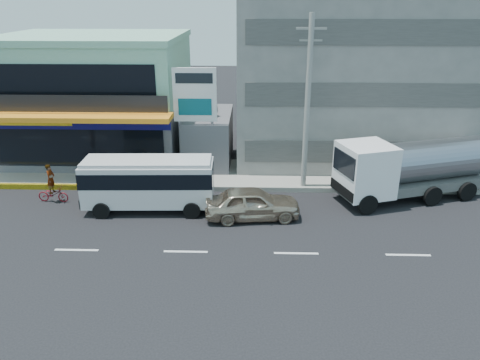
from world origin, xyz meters
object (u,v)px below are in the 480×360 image
object	(u,v)px
utility_pole_near	(307,105)
sedan	(252,203)
satellite_dish	(207,116)
minibus	(149,180)
shop_building	(97,99)
concrete_building	(355,55)
billboard	(195,101)
motorcycle_rider	(52,190)
tanker_truck	(407,168)

from	to	relation	value
utility_pole_near	sedan	bearing A→B (deg)	-128.09
satellite_dish	minibus	bearing A→B (deg)	-110.96
shop_building	concrete_building	world-z (taller)	concrete_building
concrete_building	minibus	bearing A→B (deg)	-139.82
satellite_dish	shop_building	bearing A→B (deg)	159.79
shop_building	utility_pole_near	world-z (taller)	utility_pole_near
minibus	concrete_building	bearing A→B (deg)	40.18
billboard	utility_pole_near	size ratio (longest dim) A/B	0.69
minibus	motorcycle_rider	distance (m)	5.81
shop_building	minibus	world-z (taller)	shop_building
satellite_dish	tanker_truck	distance (m)	12.65
satellite_dish	minibus	world-z (taller)	satellite_dish
satellite_dish	tanker_truck	size ratio (longest dim) A/B	0.17
sedan	motorcycle_rider	size ratio (longest dim) A/B	2.21
shop_building	minibus	bearing A→B (deg)	-60.04
utility_pole_near	motorcycle_rider	distance (m)	14.99
concrete_building	utility_pole_near	distance (m)	8.79
utility_pole_near	motorcycle_rider	xyz separation A→B (m)	(-14.17, -2.10, -4.42)
sedan	utility_pole_near	bearing A→B (deg)	-44.41
concrete_building	tanker_truck	size ratio (longest dim) A/B	1.77
tanker_truck	sedan	bearing A→B (deg)	-161.98
sedan	tanker_truck	size ratio (longest dim) A/B	0.54
concrete_building	billboard	size ratio (longest dim) A/B	2.32
shop_building	minibus	size ratio (longest dim) A/B	1.79
concrete_building	sedan	size ratio (longest dim) A/B	3.27
shop_building	billboard	distance (m)	8.92
concrete_building	sedan	bearing A→B (deg)	-121.49
concrete_building	sedan	world-z (taller)	concrete_building
satellite_dish	sedan	xyz separation A→B (m)	(3.00, -7.43, -2.74)
minibus	tanker_truck	distance (m)	14.29
satellite_dish	motorcycle_rider	world-z (taller)	satellite_dish
satellite_dish	billboard	distance (m)	2.31
minibus	motorcycle_rider	bearing A→B (deg)	171.23
utility_pole_near	sedan	size ratio (longest dim) A/B	2.04
shop_building	tanker_truck	distance (m)	21.16
concrete_building	utility_pole_near	xyz separation A→B (m)	(-4.00, -7.60, -1.85)
concrete_building	tanker_truck	world-z (taller)	concrete_building
motorcycle_rider	concrete_building	bearing A→B (deg)	28.08
sedan	tanker_truck	xyz separation A→B (m)	(8.64, 2.81, 1.00)
concrete_building	satellite_dish	distance (m)	11.30
satellite_dish	tanker_truck	world-z (taller)	satellite_dish
utility_pole_near	tanker_truck	xyz separation A→B (m)	(5.64, -1.02, -3.31)
utility_pole_near	satellite_dish	bearing A→B (deg)	149.04
minibus	tanker_truck	world-z (taller)	tanker_truck
shop_building	satellite_dish	xyz separation A→B (m)	(8.00, -2.95, -0.42)
billboard	tanker_truck	xyz separation A→B (m)	(12.14, -2.82, -3.09)
concrete_building	utility_pole_near	world-z (taller)	concrete_building
shop_building	concrete_building	distance (m)	18.28
billboard	motorcycle_rider	size ratio (longest dim) A/B	3.11
utility_pole_near	concrete_building	bearing A→B (deg)	62.24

